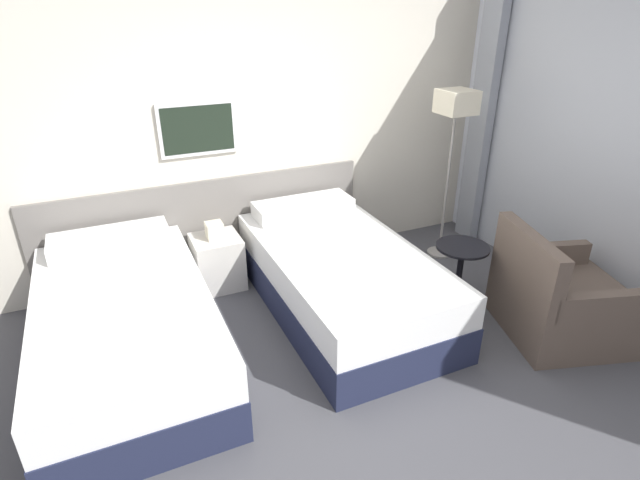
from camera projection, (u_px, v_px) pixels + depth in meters
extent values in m
plane|color=#47474C|center=(371.00, 388.00, 3.28)|extent=(16.00, 16.00, 0.00)
cube|color=beige|center=(262.00, 121.00, 4.35)|extent=(10.00, 0.06, 2.70)
cube|color=slate|center=(208.00, 228.00, 4.49)|extent=(2.91, 0.04, 0.89)
cube|color=white|center=(198.00, 129.00, 4.10)|extent=(0.64, 0.03, 0.44)
cube|color=black|center=(198.00, 129.00, 4.09)|extent=(0.58, 0.01, 0.38)
cube|color=#8E939E|center=(483.00, 112.00, 4.85)|extent=(0.10, 0.24, 2.64)
cube|color=#1E233D|center=(130.00, 345.00, 3.45)|extent=(1.11, 2.05, 0.29)
cube|color=white|center=(124.00, 312.00, 3.33)|extent=(1.10, 2.03, 0.25)
cube|color=white|center=(110.00, 240.00, 3.90)|extent=(0.89, 0.34, 0.13)
cube|color=#1E233D|center=(342.00, 293.00, 4.06)|extent=(1.11, 2.05, 0.29)
cube|color=white|center=(343.00, 264.00, 3.94)|extent=(1.10, 2.03, 0.25)
cube|color=white|center=(303.00, 207.00, 4.51)|extent=(0.89, 0.34, 0.13)
cube|color=beige|center=(218.00, 262.00, 4.37)|extent=(0.41, 0.40, 0.46)
cube|color=beige|center=(215.00, 230.00, 4.24)|extent=(0.14, 0.14, 0.14)
cylinder|color=#9E9993|center=(439.00, 252.00, 5.02)|extent=(0.24, 0.24, 0.02)
cylinder|color=#9E9993|center=(447.00, 187.00, 4.72)|extent=(0.02, 0.02, 1.37)
cube|color=beige|center=(457.00, 102.00, 4.37)|extent=(0.29, 0.29, 0.21)
cylinder|color=black|center=(455.00, 303.00, 4.18)|extent=(0.27, 0.27, 0.01)
cylinder|color=black|center=(459.00, 276.00, 4.06)|extent=(0.05, 0.05, 0.51)
cylinder|color=black|center=(463.00, 247.00, 3.95)|extent=(0.42, 0.42, 0.02)
cube|color=brown|center=(564.00, 310.00, 3.77)|extent=(1.05, 1.05, 0.38)
cube|color=brown|center=(527.00, 264.00, 3.54)|extent=(0.34, 0.83, 0.46)
cube|color=brown|center=(604.00, 305.00, 3.31)|extent=(0.71, 0.30, 0.18)
cube|color=brown|center=(545.00, 254.00, 3.98)|extent=(0.71, 0.30, 0.18)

